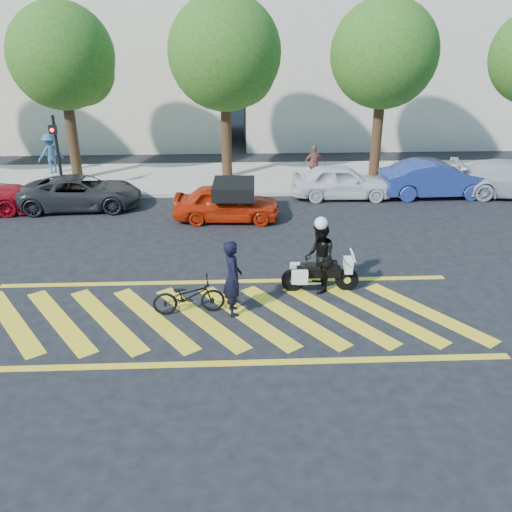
{
  "coord_description": "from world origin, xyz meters",
  "views": [
    {
      "loc": [
        0.24,
        -11.26,
        6.55
      ],
      "look_at": [
        0.79,
        1.21,
        1.05
      ],
      "focal_mm": 38.0,
      "sensor_mm": 36.0,
      "label": 1
    }
  ],
  "objects_px": {
    "officer_moto": "(319,257)",
    "parked_right": "(436,179)",
    "police_motorcycle": "(319,273)",
    "parked_mid_right": "(341,181)",
    "bicycle": "(189,296)",
    "parked_mid_left": "(81,192)",
    "officer_bike": "(233,278)",
    "red_convertible": "(227,203)"
  },
  "relations": [
    {
      "from": "officer_bike",
      "to": "parked_mid_left",
      "type": "xyz_separation_m",
      "value": [
        -5.59,
        8.15,
        -0.33
      ]
    },
    {
      "from": "officer_moto",
      "to": "parked_right",
      "type": "height_order",
      "value": "officer_moto"
    },
    {
      "from": "officer_moto",
      "to": "bicycle",
      "type": "bearing_deg",
      "value": -71.84
    },
    {
      "from": "officer_moto",
      "to": "parked_mid_right",
      "type": "xyz_separation_m",
      "value": [
        2.08,
        7.89,
        -0.27
      ]
    },
    {
      "from": "police_motorcycle",
      "to": "parked_mid_right",
      "type": "height_order",
      "value": "parked_mid_right"
    },
    {
      "from": "officer_bike",
      "to": "parked_right",
      "type": "height_order",
      "value": "officer_bike"
    },
    {
      "from": "police_motorcycle",
      "to": "parked_right",
      "type": "relative_size",
      "value": 0.46
    },
    {
      "from": "officer_bike",
      "to": "bicycle",
      "type": "distance_m",
      "value": 1.17
    },
    {
      "from": "officer_moto",
      "to": "red_convertible",
      "type": "xyz_separation_m",
      "value": [
        -2.41,
        5.49,
        -0.31
      ]
    },
    {
      "from": "parked_mid_left",
      "to": "parked_mid_right",
      "type": "relative_size",
      "value": 1.12
    },
    {
      "from": "bicycle",
      "to": "parked_mid_right",
      "type": "distance_m",
      "value": 10.43
    },
    {
      "from": "bicycle",
      "to": "parked_mid_left",
      "type": "distance_m",
      "value": 9.28
    },
    {
      "from": "bicycle",
      "to": "officer_moto",
      "type": "distance_m",
      "value": 3.48
    },
    {
      "from": "officer_bike",
      "to": "red_convertible",
      "type": "relative_size",
      "value": 0.51
    },
    {
      "from": "officer_moto",
      "to": "parked_mid_left",
      "type": "height_order",
      "value": "officer_moto"
    },
    {
      "from": "officer_moto",
      "to": "parked_mid_left",
      "type": "bearing_deg",
      "value": -131.53
    },
    {
      "from": "officer_bike",
      "to": "parked_right",
      "type": "bearing_deg",
      "value": -51.88
    },
    {
      "from": "parked_mid_left",
      "to": "parked_mid_right",
      "type": "bearing_deg",
      "value": -87.82
    },
    {
      "from": "parked_mid_left",
      "to": "officer_bike",
      "type": "bearing_deg",
      "value": -148.19
    },
    {
      "from": "officer_bike",
      "to": "police_motorcycle",
      "type": "xyz_separation_m",
      "value": [
        2.24,
        1.09,
        -0.45
      ]
    },
    {
      "from": "officer_bike",
      "to": "parked_mid_right",
      "type": "relative_size",
      "value": 0.48
    },
    {
      "from": "officer_bike",
      "to": "officer_moto",
      "type": "bearing_deg",
      "value": -73.79
    },
    {
      "from": "officer_moto",
      "to": "red_convertible",
      "type": "relative_size",
      "value": 0.51
    },
    {
      "from": "bicycle",
      "to": "parked_mid_right",
      "type": "bearing_deg",
      "value": -37.4
    },
    {
      "from": "red_convertible",
      "to": "parked_right",
      "type": "height_order",
      "value": "parked_right"
    },
    {
      "from": "police_motorcycle",
      "to": "parked_mid_left",
      "type": "bearing_deg",
      "value": 138.52
    },
    {
      "from": "parked_mid_right",
      "to": "bicycle",
      "type": "bearing_deg",
      "value": 150.89
    },
    {
      "from": "officer_bike",
      "to": "red_convertible",
      "type": "distance_m",
      "value": 6.6
    },
    {
      "from": "officer_bike",
      "to": "officer_moto",
      "type": "distance_m",
      "value": 2.48
    },
    {
      "from": "officer_moto",
      "to": "parked_right",
      "type": "relative_size",
      "value": 0.43
    },
    {
      "from": "parked_mid_left",
      "to": "parked_mid_right",
      "type": "height_order",
      "value": "parked_mid_right"
    },
    {
      "from": "officer_bike",
      "to": "parked_right",
      "type": "distance_m",
      "value": 12.08
    },
    {
      "from": "officer_bike",
      "to": "parked_mid_right",
      "type": "xyz_separation_m",
      "value": [
        4.31,
        8.99,
        -0.27
      ]
    },
    {
      "from": "officer_moto",
      "to": "parked_mid_right",
      "type": "relative_size",
      "value": 0.48
    },
    {
      "from": "bicycle",
      "to": "officer_moto",
      "type": "bearing_deg",
      "value": -78.8
    },
    {
      "from": "bicycle",
      "to": "red_convertible",
      "type": "bearing_deg",
      "value": -14.06
    },
    {
      "from": "parked_right",
      "to": "officer_bike",
      "type": "bearing_deg",
      "value": 136.38
    },
    {
      "from": "officer_moto",
      "to": "parked_right",
      "type": "bearing_deg",
      "value": 144.02
    },
    {
      "from": "officer_bike",
      "to": "red_convertible",
      "type": "height_order",
      "value": "officer_bike"
    },
    {
      "from": "officer_moto",
      "to": "parked_mid_left",
      "type": "relative_size",
      "value": 0.43
    },
    {
      "from": "red_convertible",
      "to": "parked_mid_right",
      "type": "relative_size",
      "value": 0.95
    },
    {
      "from": "red_convertible",
      "to": "police_motorcycle",
      "type": "bearing_deg",
      "value": -153.52
    }
  ]
}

